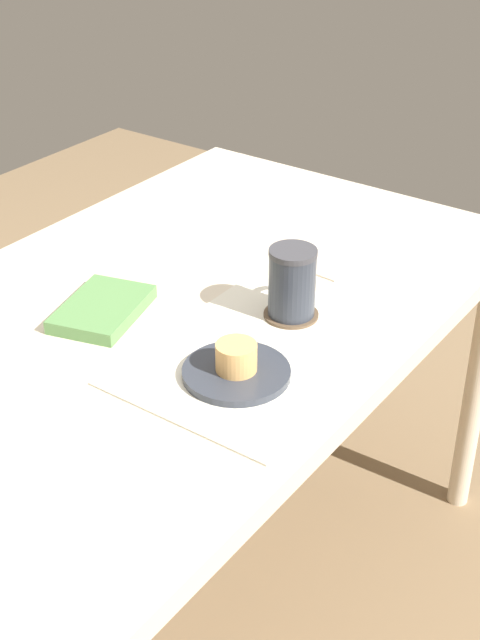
# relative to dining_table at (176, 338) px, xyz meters

# --- Properties ---
(ground_plane) EXTENTS (4.40, 4.40, 0.02)m
(ground_plane) POSITION_rel_dining_table_xyz_m (0.00, 0.00, -0.67)
(ground_plane) COLOR #846B4C
(dining_table) EXTENTS (1.35, 0.83, 0.73)m
(dining_table) POSITION_rel_dining_table_xyz_m (0.00, 0.00, 0.00)
(dining_table) COLOR beige
(dining_table) RESTS_ON ground_plane
(placemat) EXTENTS (0.45, 0.33, 0.00)m
(placemat) POSITION_rel_dining_table_xyz_m (-0.05, -0.22, 0.07)
(placemat) COLOR silver
(placemat) RESTS_ON dining_table
(pastry_plate) EXTENTS (0.17, 0.17, 0.01)m
(pastry_plate) POSITION_rel_dining_table_xyz_m (-0.12, -0.22, 0.08)
(pastry_plate) COLOR #333842
(pastry_plate) RESTS_ON placemat
(pastry) EXTENTS (0.06, 0.06, 0.05)m
(pastry) POSITION_rel_dining_table_xyz_m (-0.12, -0.22, 0.11)
(pastry) COLOR #E0A860
(pastry) RESTS_ON pastry_plate
(coffee_coaster) EXTENTS (0.09, 0.09, 0.00)m
(coffee_coaster) POSITION_rel_dining_table_xyz_m (0.08, -0.19, 0.08)
(coffee_coaster) COLOR brown
(coffee_coaster) RESTS_ON placemat
(coffee_mug) EXTENTS (0.11, 0.08, 0.12)m
(coffee_mug) POSITION_rel_dining_table_xyz_m (0.08, -0.19, 0.14)
(coffee_mug) COLOR #2D333D
(coffee_mug) RESTS_ON coffee_coaster
(paper_napkin) EXTENTS (0.16, 0.16, 0.00)m
(paper_napkin) POSITION_rel_dining_table_xyz_m (0.31, -0.12, 0.07)
(paper_napkin) COLOR silver
(paper_napkin) RESTS_ON dining_table
(small_book) EXTENTS (0.21, 0.17, 0.02)m
(small_book) POSITION_rel_dining_table_xyz_m (-0.10, 0.08, 0.08)
(small_book) COLOR #598C4C
(small_book) RESTS_ON dining_table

